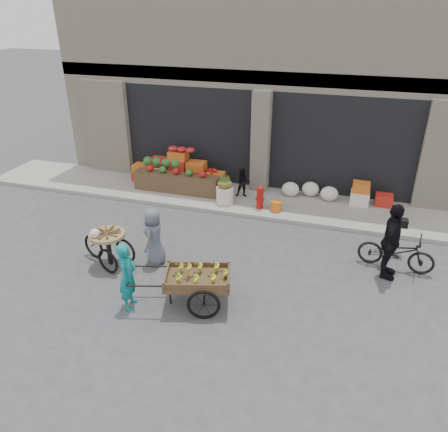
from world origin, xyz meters
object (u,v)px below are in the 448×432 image
(seated_person, at_px, (243,183))
(fire_hydrant, at_px, (260,196))
(orange_bucket, at_px, (276,206))
(bicycle, at_px, (396,251))
(banana_cart, at_px, (195,276))
(cyclist, at_px, (391,242))
(vendor_woman, at_px, (128,276))
(pineapple_bin, at_px, (225,195))
(vendor_grey, at_px, (154,237))
(tricycle_cart, at_px, (108,243))

(seated_person, bearing_deg, fire_hydrant, -52.88)
(fire_hydrant, xyz_separation_m, seated_person, (-0.70, 0.65, 0.08))
(seated_person, bearing_deg, orange_bucket, -40.26)
(orange_bucket, bearing_deg, bicycle, -31.87)
(banana_cart, relative_size, cyclist, 1.33)
(vendor_woman, bearing_deg, cyclist, -71.82)
(banana_cart, distance_m, cyclist, 4.42)
(pineapple_bin, xyz_separation_m, banana_cart, (0.82, -4.74, 0.31))
(seated_person, distance_m, banana_cart, 5.36)
(cyclist, bearing_deg, vendor_grey, 108.18)
(tricycle_cart, distance_m, cyclist, 6.47)
(fire_hydrant, height_order, banana_cart, banana_cart)
(banana_cart, distance_m, tricycle_cart, 2.64)
(vendor_woman, xyz_separation_m, cyclist, (5.07, 2.70, 0.17))
(fire_hydrant, xyz_separation_m, tricycle_cart, (-2.79, -3.86, 0.06))
(tricycle_cart, relative_size, cyclist, 0.81)
(fire_hydrant, xyz_separation_m, vendor_grey, (-1.76, -3.48, 0.21))
(orange_bucket, bearing_deg, banana_cart, -99.58)
(orange_bucket, distance_m, bicycle, 3.79)
(tricycle_cart, bearing_deg, seated_person, 81.92)
(pineapple_bin, bearing_deg, cyclist, -28.44)
(cyclist, bearing_deg, pineapple_bin, 68.66)
(orange_bucket, relative_size, bicycle, 0.19)
(vendor_grey, bearing_deg, bicycle, 104.41)
(vendor_grey, height_order, cyclist, cyclist)
(fire_hydrant, height_order, vendor_grey, vendor_grey)
(pineapple_bin, height_order, vendor_grey, vendor_grey)
(tricycle_cart, height_order, bicycle, tricycle_cart)
(bicycle, relative_size, cyclist, 0.95)
(pineapple_bin, height_order, fire_hydrant, fire_hydrant)
(orange_bucket, xyz_separation_m, vendor_grey, (-2.26, -3.43, 0.45))
(seated_person, xyz_separation_m, vendor_woman, (-0.85, -5.80, 0.15))
(banana_cart, relative_size, bicycle, 1.40)
(seated_person, distance_m, tricycle_cart, 4.97)
(pineapple_bin, distance_m, bicycle, 5.25)
(tricycle_cart, distance_m, bicycle, 6.75)
(fire_hydrant, height_order, seated_person, seated_person)
(fire_hydrant, height_order, vendor_woman, vendor_woman)
(banana_cart, bearing_deg, fire_hydrant, 70.82)
(pineapple_bin, relative_size, cyclist, 0.29)
(vendor_woman, bearing_deg, bicycle, -69.40)
(seated_person, xyz_separation_m, tricycle_cart, (-2.09, -4.51, -0.02))
(orange_bucket, height_order, tricycle_cart, tricycle_cart)
(pineapple_bin, bearing_deg, banana_cart, -80.24)
(pineapple_bin, xyz_separation_m, vendor_grey, (-0.66, -3.53, 0.35))
(fire_hydrant, relative_size, seated_person, 0.76)
(pineapple_bin, bearing_deg, fire_hydrant, -2.60)
(bicycle, bearing_deg, pineapple_bin, 73.54)
(fire_hydrant, bearing_deg, pineapple_bin, 177.40)
(vendor_grey, bearing_deg, tricycle_cart, -70.17)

